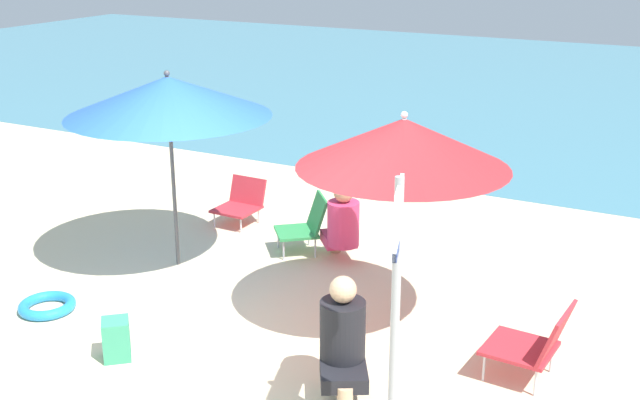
{
  "coord_description": "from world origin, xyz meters",
  "views": [
    {
      "loc": [
        3.61,
        -4.75,
        3.41
      ],
      "look_at": [
        -0.12,
        2.31,
        0.7
      ],
      "focal_mm": 45.12,
      "sensor_mm": 36.0,
      "label": 1
    }
  ],
  "objects_px": {
    "warning_sign": "(396,279)",
    "beach_bag": "(116,339)",
    "person_b": "(343,338)",
    "beach_chair_b": "(535,342)",
    "beach_chair_a": "(306,224)",
    "umbrella_red": "(403,143)",
    "beach_chair_c": "(241,202)",
    "swim_ring": "(47,306)",
    "umbrella_blue": "(168,96)",
    "person_a": "(342,224)"
  },
  "relations": [
    {
      "from": "person_a",
      "to": "swim_ring",
      "type": "height_order",
      "value": "person_a"
    },
    {
      "from": "umbrella_red",
      "to": "beach_chair_a",
      "type": "distance_m",
      "value": 2.38
    },
    {
      "from": "beach_chair_a",
      "to": "beach_bag",
      "type": "bearing_deg",
      "value": 44.51
    },
    {
      "from": "umbrella_red",
      "to": "person_b",
      "type": "distance_m",
      "value": 1.72
    },
    {
      "from": "umbrella_red",
      "to": "umbrella_blue",
      "type": "bearing_deg",
      "value": 175.42
    },
    {
      "from": "beach_chair_a",
      "to": "beach_bag",
      "type": "relative_size",
      "value": 2.01
    },
    {
      "from": "beach_chair_c",
      "to": "swim_ring",
      "type": "distance_m",
      "value": 2.88
    },
    {
      "from": "beach_chair_c",
      "to": "umbrella_red",
      "type": "bearing_deg",
      "value": 60.83
    },
    {
      "from": "beach_chair_b",
      "to": "beach_bag",
      "type": "height_order",
      "value": "beach_chair_b"
    },
    {
      "from": "umbrella_red",
      "to": "beach_chair_c",
      "type": "distance_m",
      "value": 3.47
    },
    {
      "from": "umbrella_red",
      "to": "beach_chair_c",
      "type": "relative_size",
      "value": 3.48
    },
    {
      "from": "umbrella_red",
      "to": "person_a",
      "type": "distance_m",
      "value": 1.99
    },
    {
      "from": "beach_chair_c",
      "to": "person_b",
      "type": "bearing_deg",
      "value": 45.97
    },
    {
      "from": "umbrella_red",
      "to": "swim_ring",
      "type": "bearing_deg",
      "value": -157.56
    },
    {
      "from": "umbrella_blue",
      "to": "warning_sign",
      "type": "height_order",
      "value": "umbrella_blue"
    },
    {
      "from": "umbrella_blue",
      "to": "beach_chair_a",
      "type": "distance_m",
      "value": 2.04
    },
    {
      "from": "beach_chair_c",
      "to": "person_b",
      "type": "height_order",
      "value": "person_b"
    },
    {
      "from": "umbrella_blue",
      "to": "warning_sign",
      "type": "bearing_deg",
      "value": -30.57
    },
    {
      "from": "swim_ring",
      "to": "beach_chair_c",
      "type": "bearing_deg",
      "value": 83.85
    },
    {
      "from": "umbrella_blue",
      "to": "beach_bag",
      "type": "bearing_deg",
      "value": -67.23
    },
    {
      "from": "umbrella_blue",
      "to": "person_b",
      "type": "relative_size",
      "value": 2.19
    },
    {
      "from": "beach_chair_c",
      "to": "beach_chair_b",
      "type": "bearing_deg",
      "value": 65.38
    },
    {
      "from": "umbrella_red",
      "to": "beach_chair_a",
      "type": "relative_size",
      "value": 2.84
    },
    {
      "from": "beach_chair_b",
      "to": "warning_sign",
      "type": "distance_m",
      "value": 1.79
    },
    {
      "from": "umbrella_blue",
      "to": "beach_chair_c",
      "type": "relative_size",
      "value": 3.65
    },
    {
      "from": "person_b",
      "to": "beach_chair_c",
      "type": "bearing_deg",
      "value": -165.26
    },
    {
      "from": "umbrella_red",
      "to": "umbrella_blue",
      "type": "relative_size",
      "value": 0.95
    },
    {
      "from": "beach_chair_c",
      "to": "beach_bag",
      "type": "relative_size",
      "value": 1.64
    },
    {
      "from": "umbrella_red",
      "to": "warning_sign",
      "type": "relative_size",
      "value": 1.0
    },
    {
      "from": "person_a",
      "to": "person_b",
      "type": "bearing_deg",
      "value": 165.84
    },
    {
      "from": "beach_chair_b",
      "to": "swim_ring",
      "type": "distance_m",
      "value": 4.43
    },
    {
      "from": "person_b",
      "to": "beach_chair_b",
      "type": "bearing_deg",
      "value": 93.67
    },
    {
      "from": "beach_chair_a",
      "to": "warning_sign",
      "type": "relative_size",
      "value": 0.35
    },
    {
      "from": "beach_chair_b",
      "to": "umbrella_blue",
      "type": "bearing_deg",
      "value": -4.3
    },
    {
      "from": "beach_chair_c",
      "to": "warning_sign",
      "type": "relative_size",
      "value": 0.29
    },
    {
      "from": "swim_ring",
      "to": "warning_sign",
      "type": "bearing_deg",
      "value": -7.45
    },
    {
      "from": "beach_chair_a",
      "to": "beach_bag",
      "type": "distance_m",
      "value": 2.79
    },
    {
      "from": "beach_chair_c",
      "to": "person_b",
      "type": "distance_m",
      "value": 3.93
    },
    {
      "from": "warning_sign",
      "to": "beach_bag",
      "type": "height_order",
      "value": "warning_sign"
    },
    {
      "from": "umbrella_blue",
      "to": "beach_chair_a",
      "type": "height_order",
      "value": "umbrella_blue"
    },
    {
      "from": "beach_chair_c",
      "to": "swim_ring",
      "type": "relative_size",
      "value": 1.08
    },
    {
      "from": "beach_chair_a",
      "to": "person_a",
      "type": "relative_size",
      "value": 0.77
    },
    {
      "from": "person_a",
      "to": "beach_chair_c",
      "type": "bearing_deg",
      "value": 31.55
    },
    {
      "from": "person_a",
      "to": "person_b",
      "type": "relative_size",
      "value": 0.96
    },
    {
      "from": "person_a",
      "to": "umbrella_blue",
      "type": "bearing_deg",
      "value": 79.27
    },
    {
      "from": "person_b",
      "to": "swim_ring",
      "type": "height_order",
      "value": "person_b"
    },
    {
      "from": "beach_chair_b",
      "to": "beach_chair_c",
      "type": "xyz_separation_m",
      "value": [
        -4.02,
        1.96,
        -0.08
      ]
    },
    {
      "from": "person_a",
      "to": "beach_bag",
      "type": "distance_m",
      "value": 2.82
    },
    {
      "from": "beach_chair_b",
      "to": "person_a",
      "type": "bearing_deg",
      "value": -27.07
    },
    {
      "from": "umbrella_red",
      "to": "warning_sign",
      "type": "distance_m",
      "value": 1.9
    }
  ]
}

